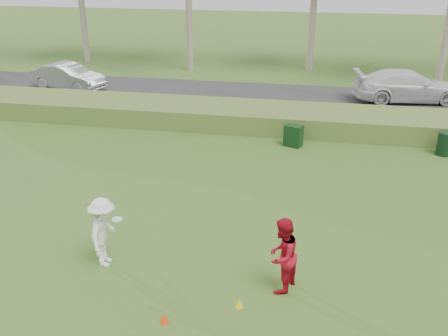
% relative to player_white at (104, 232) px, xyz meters
% --- Properties ---
extents(ground, '(120.00, 120.00, 0.00)m').
position_rel_player_white_xyz_m(ground, '(2.39, -0.22, -0.94)').
color(ground, '#385F1F').
rests_on(ground, ground).
extents(reed_strip, '(80.00, 3.00, 0.90)m').
position_rel_player_white_xyz_m(reed_strip, '(2.39, 11.78, -0.49)').
color(reed_strip, '#516F2C').
rests_on(reed_strip, ground).
extents(park_road, '(80.00, 6.00, 0.06)m').
position_rel_player_white_xyz_m(park_road, '(2.39, 16.78, -0.91)').
color(park_road, '#2D2D2D').
rests_on(park_road, ground).
extents(player_white, '(0.93, 1.26, 1.88)m').
position_rel_player_white_xyz_m(player_white, '(0.00, 0.00, 0.00)').
color(player_white, white).
rests_on(player_white, ground).
extents(player_red, '(0.99, 1.12, 1.90)m').
position_rel_player_white_xyz_m(player_red, '(4.55, -0.22, 0.01)').
color(player_red, '#AE0E21').
rests_on(player_red, ground).
extents(cone_orange, '(0.21, 0.21, 0.23)m').
position_rel_player_white_xyz_m(cone_orange, '(2.14, -1.88, -0.83)').
color(cone_orange, '#FF3F0D').
rests_on(cone_orange, ground).
extents(cone_yellow, '(0.20, 0.20, 0.22)m').
position_rel_player_white_xyz_m(cone_yellow, '(3.68, -1.06, -0.83)').
color(cone_yellow, yellow).
rests_on(cone_yellow, ground).
extents(utility_cabinet, '(0.84, 0.69, 0.90)m').
position_rel_player_white_xyz_m(utility_cabinet, '(4.23, 9.53, -0.49)').
color(utility_cabinet, '#113314').
rests_on(utility_cabinet, ground).
extents(trash_bin, '(0.65, 0.65, 0.93)m').
position_rel_player_white_xyz_m(trash_bin, '(10.22, 9.69, -0.47)').
color(trash_bin, black).
rests_on(trash_bin, ground).
extents(car_mid, '(4.73, 2.66, 1.47)m').
position_rel_player_white_xyz_m(car_mid, '(-9.22, 16.22, -0.14)').
color(car_mid, '#B5B5B9').
rests_on(car_mid, park_road).
extents(car_right, '(5.95, 3.19, 1.64)m').
position_rel_player_white_xyz_m(car_right, '(9.79, 17.36, -0.06)').
color(car_right, silver).
rests_on(car_right, park_road).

